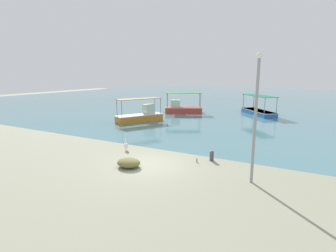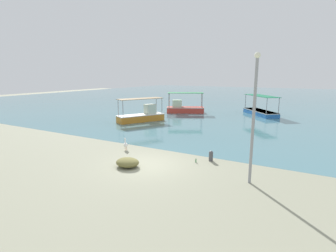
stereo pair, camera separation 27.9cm
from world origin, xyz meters
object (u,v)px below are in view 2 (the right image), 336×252
net_pile (127,162)px  pelican (126,145)px  glass_bottle (196,161)px  mooring_bollard (211,156)px  fishing_boat_far_right (142,115)px  fishing_boat_near_left (184,108)px  fishing_boat_outer (260,111)px  lamp_post (254,113)px

net_pile → pelican: bearing=130.0°
net_pile → glass_bottle: 4.01m
mooring_bollard → fishing_boat_far_right: bearing=141.3°
glass_bottle → net_pile: bearing=-140.4°
fishing_boat_near_left → pelican: fishing_boat_near_left is taller
fishing_boat_far_right → net_pile: bearing=-58.5°
fishing_boat_outer → pelican: size_ratio=7.22×
fishing_boat_outer → fishing_boat_near_left: bearing=-162.4°
fishing_boat_far_right → net_pile: fishing_boat_far_right is taller
fishing_boat_outer → lamp_post: (3.51, -22.33, 2.94)m
fishing_boat_far_right → glass_bottle: fishing_boat_far_right is taller
net_pile → glass_bottle: size_ratio=5.05×
fishing_boat_near_left → fishing_boat_far_right: size_ratio=0.97×
pelican → mooring_bollard: size_ratio=1.27×
pelican → net_pile: bearing=-50.0°
fishing_boat_outer → mooring_bollard: (0.76, -20.19, -0.14)m
fishing_boat_near_left → net_pile: (6.36, -20.46, -0.41)m
fishing_boat_outer → fishing_boat_far_right: size_ratio=1.08×
fishing_boat_near_left → fishing_boat_far_right: bearing=-98.4°
fishing_boat_outer → mooring_bollard: bearing=-87.8°
fishing_boat_near_left → fishing_boat_outer: size_ratio=0.90×
fishing_boat_near_left → lamp_post: (12.87, -19.35, 2.76)m
fishing_boat_far_right → pelican: fishing_boat_far_right is taller
lamp_post → pelican: bearing=170.3°
fishing_boat_outer → lamp_post: bearing=-81.1°
fishing_boat_outer → glass_bottle: bearing=-89.8°
fishing_boat_outer → net_pile: (-3.00, -23.44, -0.23)m
fishing_boat_far_right → lamp_post: size_ratio=0.87×
fishing_boat_outer → pelican: fishing_boat_outer is taller
lamp_post → glass_bottle: bearing=157.1°
pelican → lamp_post: (8.68, -1.48, 3.04)m
fishing_boat_outer → pelican: (-5.18, -20.85, -0.10)m
mooring_bollard → glass_bottle: mooring_bollard is taller
pelican → net_pile: size_ratio=0.59×
lamp_post → net_pile: lamp_post is taller
fishing_boat_outer → glass_bottle: fishing_boat_outer is taller
pelican → mooring_bollard: (5.94, 0.66, -0.04)m
net_pile → lamp_post: bearing=9.7°
fishing_boat_near_left → lamp_post: 23.40m
pelican → lamp_post: size_ratio=0.13×
fishing_boat_outer → lamp_post: 22.79m
net_pile → fishing_boat_near_left: bearing=107.3°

